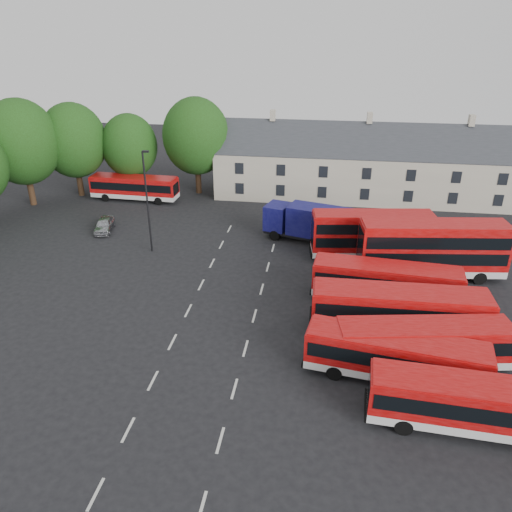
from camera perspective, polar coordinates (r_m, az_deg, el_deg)
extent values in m
plane|color=black|center=(36.12, -8.61, -7.86)|extent=(140.00, 140.00, 0.00)
cube|color=beige|center=(26.44, -17.86, -24.48)|extent=(0.15, 1.80, 0.01)
cube|color=beige|center=(28.84, -14.41, -18.67)|extent=(0.15, 1.80, 0.01)
cube|color=beige|center=(31.58, -11.70, -13.77)|extent=(0.15, 1.80, 0.01)
cube|color=beige|center=(34.56, -9.54, -9.65)|extent=(0.15, 1.80, 0.01)
cube|color=beige|center=(37.72, -7.76, -6.20)|extent=(0.15, 1.80, 0.01)
cube|color=beige|center=(41.04, -6.29, -3.29)|extent=(0.15, 1.80, 0.01)
cube|color=beige|center=(44.47, -5.04, -0.82)|extent=(0.15, 1.80, 0.01)
cube|color=beige|center=(47.98, -3.98, 1.30)|extent=(0.15, 1.80, 0.01)
cube|color=beige|center=(51.57, -3.06, 3.12)|extent=(0.15, 1.80, 0.01)
cube|color=beige|center=(25.06, -6.24, -26.73)|extent=(0.15, 1.80, 0.01)
cube|color=beige|center=(27.59, -4.10, -20.25)|extent=(0.15, 1.80, 0.01)
cube|color=beige|center=(30.43, -2.48, -14.91)|extent=(0.15, 1.80, 0.01)
cube|color=beige|center=(33.51, -1.21, -10.50)|extent=(0.15, 1.80, 0.01)
cube|color=beige|center=(36.77, -0.18, -6.86)|extent=(0.15, 1.80, 0.01)
cube|color=beige|center=(40.16, 0.66, -3.81)|extent=(0.15, 1.80, 0.01)
cube|color=beige|center=(43.66, 1.36, -1.24)|extent=(0.15, 1.80, 0.01)
cube|color=beige|center=(47.24, 1.96, 0.94)|extent=(0.15, 1.80, 0.01)
cube|color=beige|center=(50.88, 2.48, 2.81)|extent=(0.15, 1.80, 0.01)
cylinder|color=black|center=(63.27, -24.39, 7.26)|extent=(0.70, 0.70, 4.38)
ellipsoid|color=#1C3A0F|center=(62.05, -25.25, 11.69)|extent=(8.25, 8.25, 9.49)
cylinder|color=black|center=(64.63, -19.53, 8.28)|extent=(0.70, 0.70, 4.02)
ellipsoid|color=#1C3A0F|center=(63.51, -20.16, 12.29)|extent=(7.59, 7.59, 8.73)
cylinder|color=black|center=(63.96, -13.87, 8.59)|extent=(0.70, 0.70, 3.50)
ellipsoid|color=#1C3A0F|center=(62.93, -14.26, 12.12)|extent=(6.60, 6.60, 7.59)
cylinder|color=black|center=(62.28, -6.63, 9.05)|extent=(0.70, 0.70, 4.20)
ellipsoid|color=#1C3A0F|center=(61.07, -6.86, 13.43)|extent=(7.92, 7.92, 9.11)
cube|color=beige|center=(61.22, 12.26, 8.98)|extent=(35.00, 7.00, 5.50)
cube|color=#2D3035|center=(60.52, 12.50, 11.47)|extent=(35.70, 7.13, 7.13)
cube|color=beige|center=(59.90, 1.94, 15.79)|extent=(0.60, 0.90, 1.20)
cube|color=beige|center=(59.70, 12.87, 15.15)|extent=(0.60, 0.90, 1.20)
cube|color=beige|center=(61.50, 23.43, 14.03)|extent=(0.60, 0.90, 1.20)
cube|color=silver|center=(29.78, 23.26, -16.65)|extent=(10.77, 3.09, 0.53)
cube|color=#AB0A0A|center=(29.02, 23.68, -14.86)|extent=(10.77, 3.09, 1.88)
cube|color=black|center=(28.99, 23.70, -14.79)|extent=(10.35, 3.13, 0.92)
cube|color=#AB0A0A|center=(28.42, 24.04, -13.32)|extent=(10.55, 2.98, 0.12)
cylinder|color=black|center=(28.56, 16.52, -18.22)|extent=(0.98, 0.33, 0.97)
cube|color=silver|center=(31.73, 15.42, -12.32)|extent=(10.76, 3.95, 0.53)
cube|color=#AB0A0A|center=(31.03, 15.68, -10.57)|extent=(10.76, 3.95, 1.86)
cube|color=black|center=(31.00, 15.69, -10.50)|extent=(10.35, 3.94, 0.91)
cube|color=#AB0A0A|center=(30.47, 15.90, -9.08)|extent=(10.54, 3.82, 0.11)
cylinder|color=black|center=(31.13, 8.93, -13.05)|extent=(0.99, 0.41, 0.96)
cylinder|color=black|center=(33.02, 21.40, -12.21)|extent=(0.99, 0.41, 0.96)
cube|color=silver|center=(33.27, 18.37, -10.75)|extent=(10.98, 4.20, 0.54)
cube|color=#AB0A0A|center=(32.58, 18.66, -9.02)|extent=(10.98, 4.20, 1.90)
cube|color=black|center=(32.56, 18.68, -8.95)|extent=(10.56, 4.18, 0.93)
cube|color=#AB0A0A|center=(32.05, 18.91, -7.55)|extent=(10.75, 4.07, 0.12)
cylinder|color=black|center=(31.63, 12.91, -12.72)|extent=(1.01, 0.43, 0.97)
cylinder|color=black|center=(35.49, 23.05, -9.63)|extent=(1.01, 0.43, 0.97)
cube|color=silver|center=(35.88, 15.85, -7.33)|extent=(11.80, 2.84, 0.59)
cube|color=#AB0A0A|center=(35.19, 16.11, -5.50)|extent=(11.80, 2.84, 2.09)
cube|color=black|center=(35.16, 16.12, -5.42)|extent=(11.33, 2.90, 1.02)
cube|color=#AB0A0A|center=(34.65, 16.33, -3.94)|extent=(11.57, 2.73, 0.13)
cylinder|color=black|center=(34.61, 9.80, -8.55)|extent=(1.07, 0.31, 1.07)
cylinder|color=black|center=(37.82, 21.25, -6.88)|extent=(1.07, 0.31, 1.07)
cube|color=silver|center=(39.41, 14.48, -4.06)|extent=(11.10, 3.44, 0.55)
cube|color=#AB0A0A|center=(38.83, 14.68, -2.47)|extent=(11.10, 3.44, 1.94)
cube|color=black|center=(38.80, 14.69, -2.41)|extent=(10.67, 3.47, 0.94)
cube|color=#AB0A0A|center=(38.37, 14.85, -1.13)|extent=(10.87, 3.33, 0.12)
cylinder|color=black|center=(38.56, 9.24, -4.70)|extent=(1.01, 0.37, 0.99)
cylinder|color=black|center=(40.84, 19.34, -4.09)|extent=(1.01, 0.37, 0.99)
cube|color=silver|center=(44.13, 19.16, -1.27)|extent=(12.10, 4.12, 0.59)
cube|color=#AB0A0A|center=(43.26, 19.56, 1.22)|extent=(12.10, 4.12, 3.61)
cube|color=black|center=(43.54, 19.43, 0.38)|extent=(11.64, 4.13, 1.02)
cube|color=#AB0A0A|center=(42.57, 19.93, 3.49)|extent=(11.86, 3.99, 0.13)
cylinder|color=black|center=(42.19, 14.65, -2.36)|extent=(1.11, 0.43, 1.08)
cylinder|color=black|center=(46.57, 23.15, -0.92)|extent=(1.11, 0.43, 1.08)
cube|color=black|center=(42.99, 19.70, 2.06)|extent=(11.64, 4.13, 1.02)
cube|color=silver|center=(46.14, 12.90, 0.64)|extent=(10.83, 3.81, 0.53)
cube|color=#AB0A0A|center=(45.39, 13.13, 2.79)|extent=(10.83, 3.81, 3.23)
cube|color=black|center=(45.63, 13.06, 2.06)|extent=(10.41, 3.81, 0.92)
cube|color=#AB0A0A|center=(44.79, 13.34, 4.74)|extent=(10.60, 3.69, 0.12)
cylinder|color=black|center=(44.67, 8.89, -0.23)|extent=(0.99, 0.40, 0.96)
cylinder|color=black|center=(48.04, 16.58, 0.88)|extent=(0.99, 0.40, 0.96)
cube|color=black|center=(45.16, 13.21, 3.52)|extent=(10.41, 3.81, 0.92)
cube|color=silver|center=(61.28, -13.63, 6.86)|extent=(10.37, 2.78, 0.51)
cube|color=#AB0A0A|center=(60.92, -13.75, 7.90)|extent=(10.37, 2.78, 1.82)
cube|color=black|center=(60.91, -13.75, 7.94)|extent=(9.96, 2.82, 0.89)
cube|color=#AB0A0A|center=(60.65, -13.84, 8.76)|extent=(10.16, 2.68, 0.11)
cylinder|color=black|center=(61.87, -16.80, 6.41)|extent=(0.94, 0.30, 0.93)
cylinder|color=black|center=(61.04, -10.38, 6.84)|extent=(0.94, 0.30, 0.93)
cube|color=black|center=(48.71, 5.80, 2.46)|extent=(8.50, 4.38, 0.31)
cube|color=#100E56|center=(49.16, 2.47, 4.54)|extent=(2.69, 3.04, 2.47)
cube|color=black|center=(49.37, 1.42, 5.12)|extent=(0.70, 2.13, 1.23)
cube|color=#100E56|center=(47.80, 7.22, 3.92)|extent=(6.34, 4.09, 2.77)
cylinder|color=black|center=(48.68, 2.14, 2.37)|extent=(1.07, 0.56, 1.03)
cylinder|color=black|center=(49.00, 9.68, 2.17)|extent=(1.07, 0.56, 1.03)
imported|color=#A6A7AD|center=(53.05, -16.95, 3.44)|extent=(2.40, 4.23, 1.36)
cylinder|color=black|center=(45.86, -12.30, 5.89)|extent=(0.17, 0.17, 9.39)
cube|color=black|center=(44.46, -12.52, 11.58)|extent=(0.58, 0.28, 0.17)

